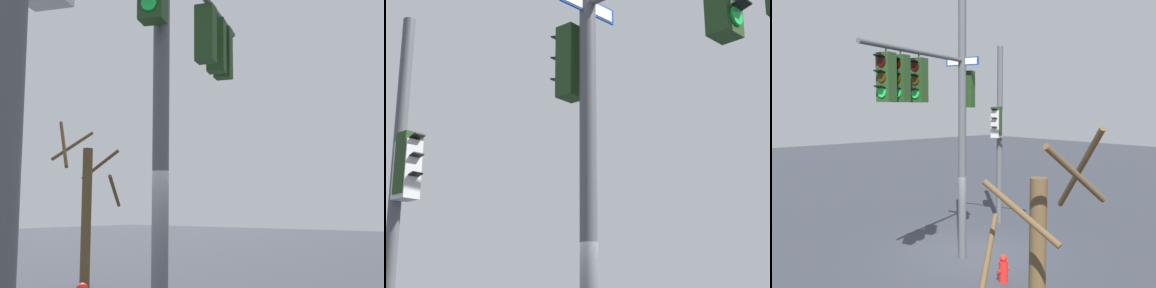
# 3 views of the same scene
# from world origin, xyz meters

# --- Properties ---
(ground_plane) EXTENTS (80.00, 80.00, 0.00)m
(ground_plane) POSITION_xyz_m (0.00, 0.00, 0.00)
(ground_plane) COLOR #31353D
(main_signal_pole_assembly) EXTENTS (5.43, 3.86, 8.65)m
(main_signal_pole_assembly) POSITION_xyz_m (1.22, 0.47, 5.07)
(main_signal_pole_assembly) COLOR #4C4F54
(main_signal_pole_assembly) RESTS_ON ground
(secondary_pole_assembly) EXTENTS (0.76, 0.46, 6.93)m
(secondary_pole_assembly) POSITION_xyz_m (-3.21, -1.92, 3.69)
(secondary_pole_assembly) COLOR #4C4F54
(secondary_pole_assembly) RESTS_ON ground
(fire_hydrant) EXTENTS (0.38, 0.24, 0.73)m
(fire_hydrant) POSITION_xyz_m (0.68, 2.04, 0.34)
(fire_hydrant) COLOR red
(fire_hydrant) RESTS_ON ground
(bare_tree_behind_pole) EXTENTS (2.00, 2.00, 4.35)m
(bare_tree_behind_pole) POSITION_xyz_m (3.74, 5.62, 2.05)
(bare_tree_behind_pole) COLOR brown
(bare_tree_behind_pole) RESTS_ON ground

